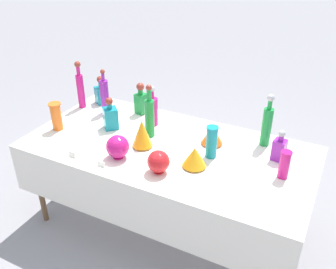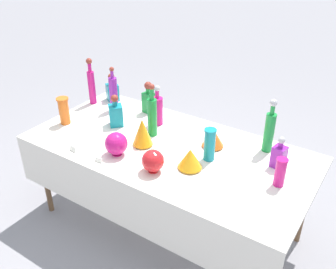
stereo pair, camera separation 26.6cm
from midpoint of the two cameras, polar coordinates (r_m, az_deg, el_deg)
The scene contains 21 objects.
ground_plane at distance 3.19m, azimuth 2.45°, elevation -13.57°, with size 40.00×40.00×0.00m, color gray.
display_table at distance 2.72m, azimuth 2.28°, elevation -3.36°, with size 2.09×1.03×0.76m.
tall_bottle_0 at distance 3.20m, azimuth -5.97°, elevation 6.31°, with size 0.07×0.07×0.39m.
tall_bottle_1 at distance 2.96m, azimuth 0.93°, elevation 3.79°, with size 0.09×0.09×0.33m.
tall_bottle_2 at distance 2.72m, azimuth 17.94°, elevation 0.65°, with size 0.07×0.07×0.40m.
tall_bottle_3 at distance 2.79m, azimuth 0.30°, elevation 2.99°, with size 0.07×0.07×0.42m.
tall_bottle_4 at distance 3.34m, azimuth -9.37°, elevation 7.57°, with size 0.06×0.06×0.42m.
square_decanter_0 at distance 2.97m, azimuth -5.47°, elevation 3.14°, with size 0.15×0.15×0.26m.
square_decanter_1 at distance 2.61m, azimuth 19.41°, elevation -3.05°, with size 0.09×0.09×0.23m.
square_decanter_2 at distance 3.42m, azimuth -6.28°, elevation 6.69°, with size 0.14×0.14×0.25m.
square_decanter_3 at distance 3.16m, azimuth -0.59°, elevation 5.38°, with size 0.10×0.10×0.27m.
slender_vase_0 at distance 3.06m, azimuth -13.22°, elevation 3.60°, with size 0.10×0.10×0.22m.
slender_vase_1 at distance 2.55m, azimuth 9.35°, elevation -1.49°, with size 0.08×0.08×0.23m.
slender_vase_2 at distance 2.43m, azimuth 19.84°, elevation -5.37°, with size 0.07×0.07×0.19m.
fluted_vase_0 at distance 2.68m, azimuth -1.11°, elevation 0.32°, with size 0.15×0.15×0.21m.
fluted_vase_1 at distance 2.46m, azimuth 6.48°, elevation -3.74°, with size 0.16×0.16×0.15m.
fluted_vase_2 at distance 2.72m, azimuth 9.68°, elevation -0.54°, with size 0.16×0.16×0.15m.
round_bowl_0 at distance 2.42m, azimuth 0.83°, elevation -4.14°, with size 0.15×0.15×0.16m.
round_bowl_1 at distance 2.60m, azimuth -5.02°, elevation -1.48°, with size 0.16×0.16×0.17m.
price_tag_left at distance 2.71m, azimuth -11.62°, elevation -2.22°, with size 0.06×0.01×0.04m, color white.
price_tag_center at distance 2.57m, azimuth -7.64°, elevation -3.95°, with size 0.06×0.01×0.03m, color white.
Camera 2 is at (1.28, -1.93, 2.20)m, focal length 40.00 mm.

